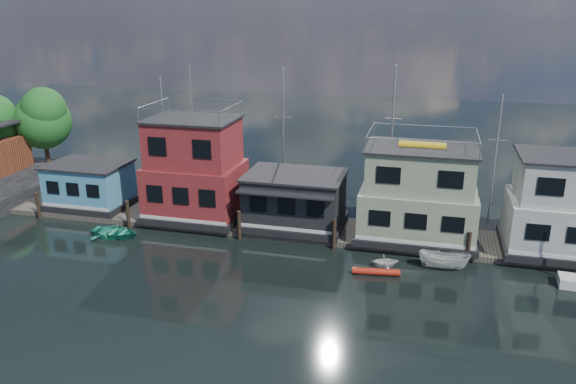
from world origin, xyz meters
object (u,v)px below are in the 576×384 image
(houseboat_white, at_px, (572,207))
(dinghy_white, at_px, (385,261))
(houseboat_blue, at_px, (90,185))
(red_kayak, at_px, (376,272))
(dinghy_teal, at_px, (115,232))
(houseboat_dark, at_px, (295,200))
(houseboat_green, at_px, (418,195))
(houseboat_red, at_px, (195,171))
(motorboat, at_px, (444,260))

(houseboat_white, height_order, dinghy_white, houseboat_white)
(houseboat_white, bearing_deg, houseboat_blue, -180.00)
(houseboat_blue, bearing_deg, red_kayak, -14.05)
(red_kayak, xyz_separation_m, dinghy_teal, (-19.39, 1.40, 0.16))
(houseboat_blue, distance_m, houseboat_dark, 17.50)
(houseboat_blue, relative_size, red_kayak, 2.13)
(red_kayak, bearing_deg, houseboat_green, 63.04)
(houseboat_red, distance_m, red_kayak, 16.48)
(houseboat_red, relative_size, dinghy_white, 6.46)
(red_kayak, height_order, motorboat, motorboat)
(dinghy_white, relative_size, dinghy_teal, 0.50)
(houseboat_white, relative_size, dinghy_teal, 2.27)
(houseboat_red, bearing_deg, houseboat_dark, -0.14)
(houseboat_blue, distance_m, red_kayak, 25.15)
(motorboat, bearing_deg, houseboat_dark, 73.27)
(houseboat_blue, height_order, houseboat_red, houseboat_red)
(red_kayak, bearing_deg, houseboat_white, 19.31)
(houseboat_red, relative_size, houseboat_green, 1.41)
(houseboat_dark, xyz_separation_m, red_kayak, (6.82, -6.07, -2.20))
(houseboat_red, xyz_separation_m, motorboat, (18.97, -4.17, -3.47))
(dinghy_white, distance_m, dinghy_teal, 19.83)
(houseboat_blue, xyz_separation_m, houseboat_white, (36.50, 0.00, 1.33))
(houseboat_dark, relative_size, houseboat_white, 0.88)
(houseboat_dark, bearing_deg, houseboat_blue, 179.94)
(houseboat_blue, bearing_deg, dinghy_teal, -43.57)
(houseboat_blue, xyz_separation_m, houseboat_red, (9.50, 0.00, 1.90))
(houseboat_white, xyz_separation_m, dinghy_teal, (-31.57, -4.69, -3.15))
(houseboat_dark, xyz_separation_m, houseboat_white, (19.00, 0.02, 1.12))
(houseboat_dark, relative_size, red_kayak, 2.46)
(houseboat_dark, bearing_deg, houseboat_white, 0.06)
(houseboat_green, height_order, dinghy_teal, houseboat_green)
(dinghy_teal, bearing_deg, houseboat_green, -76.82)
(houseboat_red, distance_m, houseboat_dark, 8.18)
(houseboat_blue, distance_m, houseboat_red, 9.69)
(houseboat_red, distance_m, houseboat_white, 27.01)
(houseboat_blue, height_order, houseboat_white, houseboat_white)
(houseboat_green, bearing_deg, dinghy_white, -109.48)
(red_kayak, distance_m, motorboat, 4.59)
(dinghy_teal, bearing_deg, motorboat, -87.83)
(houseboat_blue, distance_m, motorboat, 28.82)
(houseboat_white, distance_m, dinghy_teal, 32.08)
(houseboat_blue, bearing_deg, houseboat_dark, -0.06)
(houseboat_white, bearing_deg, dinghy_white, -157.23)
(dinghy_white, bearing_deg, dinghy_teal, 71.38)
(dinghy_white, bearing_deg, houseboat_white, -85.14)
(red_kayak, bearing_deg, houseboat_blue, 158.71)
(dinghy_teal, distance_m, motorboat, 23.55)
(houseboat_blue, relative_size, houseboat_green, 0.76)
(houseboat_red, relative_size, red_kayak, 3.95)
(houseboat_green, xyz_separation_m, dinghy_teal, (-21.57, -4.69, -3.17))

